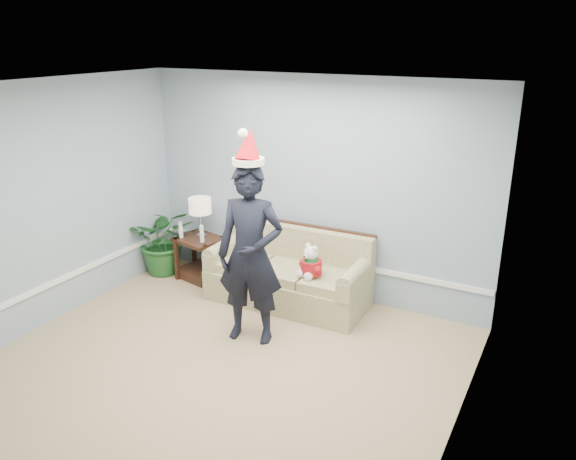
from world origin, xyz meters
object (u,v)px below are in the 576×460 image
(sofa, at_px, (290,276))
(houseplant, at_px, (164,240))
(teddy_bear, at_px, (311,265))
(table_lamp, at_px, (200,207))
(side_table, at_px, (200,262))
(man, at_px, (250,255))

(sofa, relative_size, houseplant, 2.06)
(sofa, relative_size, teddy_bear, 4.87)
(table_lamp, xyz_separation_m, houseplant, (-0.54, -0.13, -0.50))
(side_table, height_order, teddy_bear, teddy_bear)
(side_table, xyz_separation_m, table_lamp, (0.00, 0.07, 0.75))
(sofa, bearing_deg, houseplant, -179.87)
(table_lamp, xyz_separation_m, man, (1.44, -1.08, -0.01))
(sofa, height_order, man, man)
(side_table, bearing_deg, houseplant, -172.74)
(table_lamp, bearing_deg, sofa, -3.91)
(houseplant, relative_size, man, 0.49)
(man, bearing_deg, table_lamp, 129.78)
(side_table, distance_m, table_lamp, 0.76)
(sofa, distance_m, table_lamp, 1.53)
(side_table, distance_m, houseplant, 0.59)
(man, relative_size, teddy_bear, 4.82)
(sofa, bearing_deg, table_lamp, 175.05)
(houseplant, bearing_deg, table_lamp, 13.99)
(teddy_bear, bearing_deg, side_table, -166.36)
(table_lamp, distance_m, teddy_bear, 1.82)
(table_lamp, bearing_deg, side_table, -91.47)
(sofa, xyz_separation_m, teddy_bear, (0.38, -0.20, 0.30))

